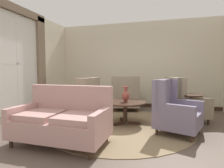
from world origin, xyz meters
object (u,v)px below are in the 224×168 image
object	(u,v)px
armchair_foreground_right	(82,102)
settee	(62,120)
armchair_back_corner	(174,111)
armchair_far_left	(126,97)
armchair_near_sideboard	(183,103)
porcelain_vase	(126,95)
side_table	(191,106)
coffee_table	(125,105)

from	to	relation	value
armchair_foreground_right	settee	bearing A→B (deg)	19.67
armchair_foreground_right	armchair_back_corner	size ratio (longest dim) A/B	1.00
armchair_far_left	armchair_near_sideboard	bearing A→B (deg)	142.23
porcelain_vase	armchair_back_corner	world-z (taller)	armchair_back_corner
side_table	coffee_table	bearing A→B (deg)	-165.92
armchair_foreground_right	armchair_far_left	distance (m)	1.65
coffee_table	armchair_back_corner	bearing A→B (deg)	-20.35
coffee_table	armchair_far_left	bearing A→B (deg)	101.51
settee	side_table	size ratio (longest dim) A/B	2.30
porcelain_vase	armchair_foreground_right	xyz separation A→B (m)	(-1.19, 0.11, -0.24)
porcelain_vase	armchair_near_sideboard	bearing A→B (deg)	26.71
porcelain_vase	armchair_far_left	distance (m)	1.56
armchair_foreground_right	armchair_back_corner	world-z (taller)	armchair_back_corner
coffee_table	armchair_foreground_right	bearing A→B (deg)	176.38
settee	armchair_foreground_right	size ratio (longest dim) A/B	1.50
side_table	armchair_far_left	bearing A→B (deg)	148.71
porcelain_vase	armchair_near_sideboard	xyz separation A→B (m)	(1.34, 0.67, -0.24)
armchair_back_corner	armchair_near_sideboard	size ratio (longest dim) A/B	0.98
porcelain_vase	armchair_far_left	size ratio (longest dim) A/B	0.34
coffee_table	settee	size ratio (longest dim) A/B	0.60
porcelain_vase	armchair_foreground_right	world-z (taller)	armchair_foreground_right
coffee_table	side_table	world-z (taller)	side_table
porcelain_vase	settee	bearing A→B (deg)	-119.52
coffee_table	side_table	size ratio (longest dim) A/B	1.39
armchair_back_corner	side_table	world-z (taller)	armchair_back_corner
armchair_near_sideboard	side_table	bearing A→B (deg)	-167.25
settee	armchair_foreground_right	xyz separation A→B (m)	(-0.37, 1.56, 0.04)
settee	armchair_foreground_right	bearing A→B (deg)	104.16
settee	armchair_foreground_right	world-z (taller)	armchair_foreground_right
coffee_table	armchair_far_left	distance (m)	1.50
armchair_back_corner	armchair_foreground_right	bearing A→B (deg)	98.13
porcelain_vase	armchair_back_corner	size ratio (longest dim) A/B	0.34
armchair_back_corner	armchair_near_sideboard	bearing A→B (deg)	6.18
armchair_foreground_right	armchair_back_corner	distance (m)	2.32
coffee_table	armchair_near_sideboard	distance (m)	1.50
side_table	settee	bearing A→B (deg)	-141.07
coffee_table	armchair_near_sideboard	size ratio (longest dim) A/B	0.89
settee	side_table	world-z (taller)	settee
armchair_far_left	armchair_back_corner	size ratio (longest dim) A/B	1.00
coffee_table	porcelain_vase	bearing A→B (deg)	-67.28
armchair_far_left	side_table	bearing A→B (deg)	137.71
armchair_near_sideboard	coffee_table	bearing A→B (deg)	98.31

